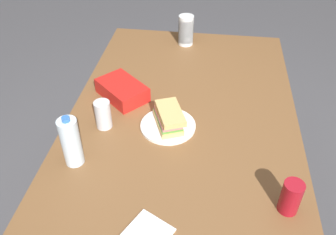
{
  "coord_description": "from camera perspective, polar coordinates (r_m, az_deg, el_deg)",
  "views": [
    {
      "loc": [
        1.21,
        0.1,
        1.72
      ],
      "look_at": [
        0.08,
        -0.05,
        0.79
      ],
      "focal_mm": 38.56,
      "sensor_mm": 36.0,
      "label": 1
    }
  ],
  "objects": [
    {
      "name": "paper_plate",
      "position": [
        1.5,
        0.0,
        -1.3
      ],
      "size": [
        0.23,
        0.23,
        0.01
      ],
      "primitive_type": "cylinder",
      "color": "white",
      "rests_on": "dining_table"
    },
    {
      "name": "paper_napkin",
      "position": [
        1.16,
        -3.33,
        -17.89
      ],
      "size": [
        0.18,
        0.18,
        0.01
      ],
      "primitive_type": "cube",
      "rotation": [
        0.0,
        0.0,
        4.23
      ],
      "color": "white",
      "rests_on": "dining_table"
    },
    {
      "name": "sandwich",
      "position": [
        1.47,
        0.11,
        0.01
      ],
      "size": [
        0.2,
        0.16,
        0.08
      ],
      "color": "#DBB26B",
      "rests_on": "paper_plate"
    },
    {
      "name": "plastic_cup_stack",
      "position": [
        2.07,
        2.85,
        13.62
      ],
      "size": [
        0.08,
        0.08,
        0.17
      ],
      "color": "silver",
      "rests_on": "dining_table"
    },
    {
      "name": "water_bottle_tall",
      "position": [
        1.33,
        -15.1,
        -3.73
      ],
      "size": [
        0.07,
        0.07,
        0.21
      ],
      "color": "silver",
      "rests_on": "dining_table"
    },
    {
      "name": "soda_can_silver",
      "position": [
        1.49,
        -10.22,
        0.46
      ],
      "size": [
        0.07,
        0.07,
        0.12
      ],
      "primitive_type": "cylinder",
      "color": "silver",
      "rests_on": "dining_table"
    },
    {
      "name": "ground_plane",
      "position": [
        2.11,
        1.79,
        -15.69
      ],
      "size": [
        8.0,
        8.0,
        0.0
      ],
      "primitive_type": "plane",
      "color": "#4C4C51"
    },
    {
      "name": "chip_bag",
      "position": [
        1.66,
        -7.25,
        4.3
      ],
      "size": [
        0.27,
        0.27,
        0.07
      ],
      "primitive_type": "cube",
      "rotation": [
        0.0,
        0.0,
        0.84
      ],
      "color": "red",
      "rests_on": "dining_table"
    },
    {
      "name": "soda_can_red",
      "position": [
        1.23,
        18.83,
        -11.82
      ],
      "size": [
        0.07,
        0.07,
        0.12
      ],
      "primitive_type": "cylinder",
      "color": "maroon",
      "rests_on": "dining_table"
    },
    {
      "name": "dining_table",
      "position": [
        1.61,
        2.26,
        -2.17
      ],
      "size": [
        1.61,
        0.98,
        0.74
      ],
      "color": "brown",
      "rests_on": "ground_plane"
    }
  ]
}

